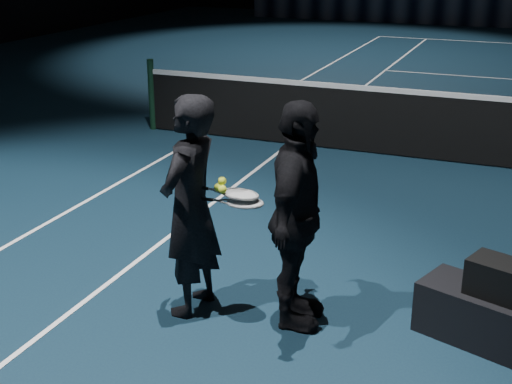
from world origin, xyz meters
TOP-DOWN VIEW (x-y plane):
  - net_post_left at (-6.40, 0.00)m, footprint 0.10×0.10m
  - player_bench at (-0.76, -4.56)m, footprint 1.44×0.89m
  - player_a at (-3.22, -4.88)m, footprint 0.46×0.68m
  - player_b at (-2.37, -4.77)m, footprint 0.58×1.10m
  - racket_lower at (-2.77, -4.82)m, footprint 0.70×0.31m
  - racket_upper at (-2.82, -4.79)m, footprint 0.71×0.35m
  - tennis_balls at (-2.96, -4.84)m, footprint 0.12×0.10m

SIDE VIEW (x-z plane):
  - player_bench at x=-0.76m, z-range 0.00..0.41m
  - net_post_left at x=-6.40m, z-range 0.00..1.10m
  - player_a at x=-3.22m, z-range 0.00..1.80m
  - player_b at x=-2.37m, z-range 0.00..1.80m
  - racket_lower at x=-2.77m, z-range 0.96..0.99m
  - racket_upper at x=-2.82m, z-range 0.98..1.08m
  - tennis_balls at x=-2.96m, z-range 1.03..1.15m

